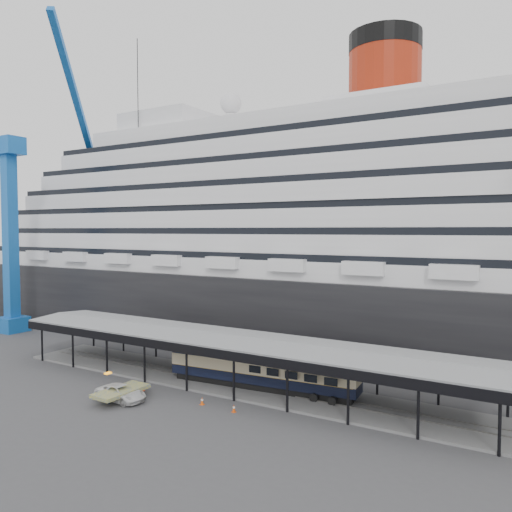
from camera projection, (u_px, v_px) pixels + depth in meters
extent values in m
plane|color=#3E3E41|center=(204.00, 398.00, 48.82)|extent=(200.00, 200.00, 0.00)
cube|color=black|center=(330.00, 305.00, 76.03)|extent=(130.00, 30.00, 10.00)
cylinder|color=#9A210C|center=(385.00, 82.00, 70.26)|extent=(10.00, 10.00, 9.00)
cylinder|color=black|center=(385.00, 44.00, 69.98)|extent=(10.10, 10.10, 2.50)
sphere|color=silver|center=(231.00, 103.00, 83.51)|extent=(3.60, 3.60, 3.60)
cube|color=slate|center=(232.00, 384.00, 53.11)|extent=(56.00, 8.00, 0.24)
cube|color=slate|center=(229.00, 384.00, 52.48)|extent=(54.00, 0.08, 0.10)
cube|color=slate|center=(236.00, 380.00, 53.72)|extent=(54.00, 0.08, 0.10)
cube|color=black|center=(207.00, 352.00, 49.02)|extent=(56.00, 0.18, 0.90)
cube|color=black|center=(254.00, 336.00, 56.75)|extent=(56.00, 0.18, 0.90)
cube|color=slate|center=(232.00, 337.00, 52.85)|extent=(56.00, 9.00, 0.24)
cube|color=blue|center=(13.00, 324.00, 80.82)|extent=(4.00, 4.00, 2.40)
cube|color=blue|center=(10.00, 237.00, 80.07)|extent=(1.80, 1.80, 26.00)
cube|color=blue|center=(8.00, 146.00, 79.32)|extent=(5.00, 3.20, 2.80)
cube|color=blue|center=(73.00, 88.00, 79.59)|extent=(12.92, 17.86, 16.80)
cylinder|color=black|center=(139.00, 186.00, 81.17)|extent=(0.12, 0.12, 47.21)
imported|color=silver|center=(121.00, 393.00, 48.17)|extent=(5.45, 2.67, 1.49)
cube|color=black|center=(261.00, 385.00, 51.26)|extent=(19.58, 3.85, 0.65)
cube|color=black|center=(261.00, 377.00, 51.21)|extent=(20.54, 4.29, 1.02)
cube|color=#C8B790|center=(261.00, 366.00, 51.16)|extent=(20.54, 4.33, 1.20)
cube|color=black|center=(261.00, 359.00, 51.12)|extent=(20.54, 4.29, 0.37)
cube|color=#F8390D|center=(142.00, 391.00, 51.11)|extent=(0.44, 0.44, 0.03)
cone|color=#F8390D|center=(142.00, 387.00, 51.09)|extent=(0.37, 0.37, 0.73)
cylinder|color=white|center=(142.00, 386.00, 51.08)|extent=(0.23, 0.23, 0.14)
cube|color=#E5500C|center=(202.00, 404.00, 47.04)|extent=(0.41, 0.41, 0.03)
cone|color=#E5500C|center=(202.00, 401.00, 47.02)|extent=(0.35, 0.35, 0.74)
cylinder|color=white|center=(202.00, 400.00, 47.02)|extent=(0.23, 0.23, 0.14)
cube|color=#D5460B|center=(234.00, 412.00, 45.11)|extent=(0.47, 0.47, 0.03)
cone|color=#D5460B|center=(234.00, 408.00, 45.09)|extent=(0.39, 0.39, 0.70)
cylinder|color=white|center=(234.00, 407.00, 45.09)|extent=(0.22, 0.22, 0.14)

